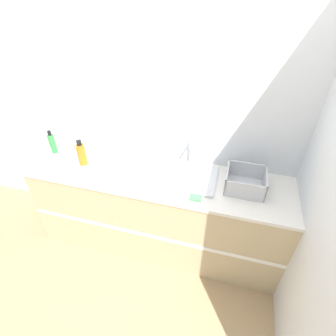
# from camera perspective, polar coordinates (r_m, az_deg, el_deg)

# --- Properties ---
(ground_plane) EXTENTS (12.00, 12.00, 0.00)m
(ground_plane) POSITION_cam_1_polar(r_m,az_deg,el_deg) (2.79, -3.76, -20.13)
(ground_plane) COLOR tan
(wall_back) EXTENTS (4.74, 0.06, 2.60)m
(wall_back) POSITION_cam_1_polar(r_m,az_deg,el_deg) (2.35, -0.12, 10.68)
(wall_back) COLOR silver
(wall_back) RESTS_ON ground_plane
(wall_right) EXTENTS (0.06, 2.59, 2.60)m
(wall_right) POSITION_cam_1_polar(r_m,az_deg,el_deg) (2.09, 30.49, 1.42)
(wall_right) COLOR silver
(wall_right) RESTS_ON ground_plane
(counter_cabinet) EXTENTS (2.36, 0.61, 0.91)m
(counter_cabinet) POSITION_cam_1_polar(r_m,az_deg,el_deg) (2.60, -2.06, -9.40)
(counter_cabinet) COLOR tan
(counter_cabinet) RESTS_ON ground_plane
(sink) EXTENTS (0.49, 0.41, 0.31)m
(sink) POSITION_cam_1_polar(r_m,az_deg,el_deg) (2.26, 4.31, -1.60)
(sink) COLOR silver
(sink) RESTS_ON counter_cabinet
(paper_towel_roll) EXTENTS (0.14, 0.14, 0.28)m
(paper_towel_roll) POSITION_cam_1_polar(r_m,az_deg,el_deg) (2.27, -7.72, 2.15)
(paper_towel_roll) COLOR #4C4C51
(paper_towel_roll) RESTS_ON counter_cabinet
(dish_rack) EXTENTS (0.31, 0.29, 0.16)m
(dish_rack) POSITION_cam_1_polar(r_m,az_deg,el_deg) (2.22, 16.41, -3.03)
(dish_rack) COLOR #B7BABF
(dish_rack) RESTS_ON counter_cabinet
(bottle_green) EXTENTS (0.06, 0.06, 0.24)m
(bottle_green) POSITION_cam_1_polar(r_m,az_deg,el_deg) (2.76, -23.86, 4.97)
(bottle_green) COLOR #2D8C3D
(bottle_green) RESTS_ON counter_cabinet
(bottle_amber) EXTENTS (0.08, 0.08, 0.25)m
(bottle_amber) POSITION_cam_1_polar(r_m,az_deg,el_deg) (2.49, -18.31, 2.95)
(bottle_amber) COLOR #B26B19
(bottle_amber) RESTS_ON counter_cabinet
(sponge) EXTENTS (0.09, 0.06, 0.02)m
(sponge) POSITION_cam_1_polar(r_m,az_deg,el_deg) (2.07, 6.07, -6.55)
(sponge) COLOR #4CB259
(sponge) RESTS_ON counter_cabinet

